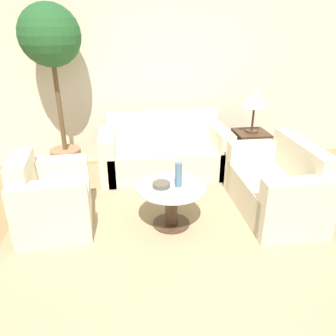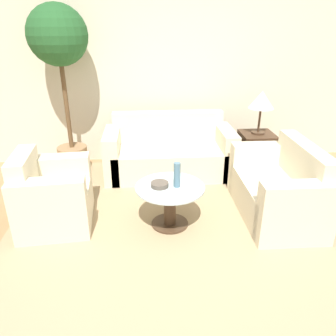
# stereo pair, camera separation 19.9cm
# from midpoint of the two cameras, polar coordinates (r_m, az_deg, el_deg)

# --- Properties ---
(ground_plane) EXTENTS (14.00, 14.00, 0.00)m
(ground_plane) POSITION_cam_midpoint_polar(r_m,az_deg,el_deg) (3.01, 1.55, -17.12)
(ground_plane) COLOR #9E754C
(wall_back) EXTENTS (10.00, 0.06, 2.60)m
(wall_back) POSITION_cam_midpoint_polar(r_m,az_deg,el_deg) (4.95, -3.56, 16.03)
(wall_back) COLOR beige
(wall_back) RESTS_ON ground_plane
(rug) EXTENTS (3.39, 3.55, 0.01)m
(rug) POSITION_cam_midpoint_polar(r_m,az_deg,el_deg) (3.55, -1.05, -9.73)
(rug) COLOR tan
(rug) RESTS_ON ground_plane
(sofa_main) EXTENTS (1.76, 0.77, 0.83)m
(sofa_main) POSITION_cam_midpoint_polar(r_m,az_deg,el_deg) (4.63, -1.88, 2.48)
(sofa_main) COLOR beige
(sofa_main) RESTS_ON ground_plane
(armchair) EXTENTS (0.77, 0.87, 0.80)m
(armchair) POSITION_cam_midpoint_polar(r_m,az_deg,el_deg) (3.62, -21.46, -5.61)
(armchair) COLOR beige
(armchair) RESTS_ON ground_plane
(loveseat) EXTENTS (0.75, 1.28, 0.82)m
(loveseat) POSITION_cam_midpoint_polar(r_m,az_deg,el_deg) (3.84, 17.33, -3.32)
(loveseat) COLOR beige
(loveseat) RESTS_ON ground_plane
(coffee_table) EXTENTS (0.71, 0.71, 0.45)m
(coffee_table) POSITION_cam_midpoint_polar(r_m,az_deg,el_deg) (3.40, -1.08, -5.68)
(coffee_table) COLOR #422D1E
(coffee_table) RESTS_ON ground_plane
(side_table) EXTENTS (0.45, 0.45, 0.59)m
(side_table) POSITION_cam_midpoint_polar(r_m,az_deg,el_deg) (4.80, 12.84, 2.80)
(side_table) COLOR #422D1E
(side_table) RESTS_ON ground_plane
(table_lamp) EXTENTS (0.34, 0.34, 0.57)m
(table_lamp) POSITION_cam_midpoint_polar(r_m,az_deg,el_deg) (4.59, 13.69, 11.46)
(table_lamp) COLOR #422D1E
(table_lamp) RESTS_ON side_table
(potted_plant) EXTENTS (0.75, 0.75, 2.21)m
(potted_plant) POSITION_cam_midpoint_polar(r_m,az_deg,el_deg) (4.55, -20.74, 17.98)
(potted_plant) COLOR #93704C
(potted_plant) RESTS_ON ground_plane
(vase) EXTENTS (0.07, 0.07, 0.26)m
(vase) POSITION_cam_midpoint_polar(r_m,az_deg,el_deg) (3.28, 0.11, -1.18)
(vase) COLOR slate
(vase) RESTS_ON coffee_table
(bowl) EXTENTS (0.18, 0.18, 0.05)m
(bowl) POSITION_cam_midpoint_polar(r_m,az_deg,el_deg) (3.31, -2.90, -2.96)
(bowl) COLOR brown
(bowl) RESTS_ON coffee_table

